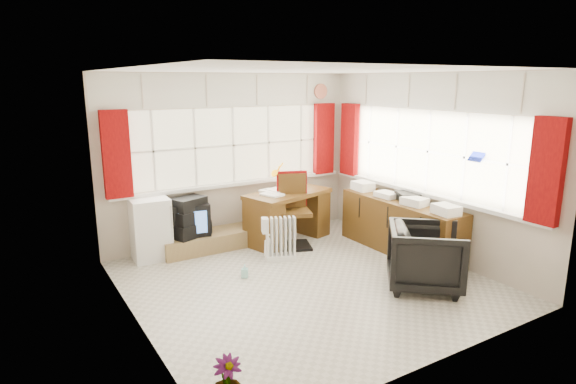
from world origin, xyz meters
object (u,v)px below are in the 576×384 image
desk (288,214)px  radiator (281,243)px  crt_tv (191,218)px  office_chair (426,257)px  task_chair (293,207)px  tv_bench (209,241)px  desk_lamp (279,172)px  credenza (400,225)px  mini_fridge (150,228)px

desk → radiator: bearing=-128.1°
crt_tv → office_chair: bearing=-54.6°
crt_tv → task_chair: bearing=-21.6°
tv_bench → desk_lamp: bearing=-4.2°
radiator → credenza: size_ratio=0.30×
desk → task_chair: bearing=-100.5°
tv_bench → credenza: bearing=-33.7°
task_chair → desk: bearing=79.5°
task_chair → radiator: bearing=-136.5°
desk_lamp → crt_tv: bearing=173.1°
task_chair → tv_bench: size_ratio=0.78×
radiator → credenza: 1.73m
credenza → tv_bench: 2.75m
tv_bench → mini_fridge: mini_fridge is taller
tv_bench → mini_fridge: (-0.81, 0.08, 0.30)m
radiator → mini_fridge: mini_fridge is taller
task_chair → tv_bench: 1.32m
desk_lamp → credenza: (1.14, -1.44, -0.66)m
crt_tv → radiator: bearing=-48.4°
credenza → crt_tv: 2.98m
desk_lamp → mini_fridge: bearing=175.2°
task_chair → crt_tv: (-1.38, 0.55, -0.10)m
radiator → desk: bearing=51.9°
mini_fridge → desk: bearing=-9.6°
desk_lamp → tv_bench: (-1.14, 0.08, -0.92)m
task_chair → office_chair: bearing=-76.5°
desk_lamp → radiator: size_ratio=0.68×
radiator → crt_tv: crt_tv is taller
task_chair → radiator: 0.75m
office_chair → radiator: size_ratio=1.38×
mini_fridge → desk_lamp: bearing=-4.8°
crt_tv → mini_fridge: (-0.58, -0.00, -0.06)m
desk_lamp → task_chair: size_ratio=0.38×
radiator → crt_tv: bearing=131.6°
tv_bench → office_chair: bearing=-57.2°
crt_tv → mini_fridge: bearing=-179.7°
desk_lamp → tv_bench: 1.47m
tv_bench → crt_tv: bearing=160.1°
tv_bench → crt_tv: crt_tv is taller
task_chair → crt_tv: 1.49m
desk → office_chair: 2.36m
task_chair → radiator: size_ratio=1.80×
task_chair → mini_fridge: size_ratio=1.29×
task_chair → credenza: bearing=-43.1°
desk → task_chair: size_ratio=1.32×
office_chair → desk_lamp: bearing=52.3°
task_chair → mini_fridge: bearing=164.5°
tv_bench → crt_tv: 0.43m
desk → credenza: size_ratio=0.72×
office_chair → tv_bench: office_chair is taller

